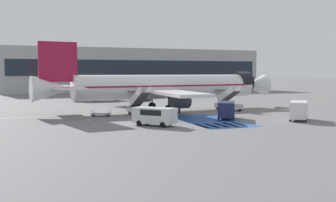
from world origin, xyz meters
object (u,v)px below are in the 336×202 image
Objects in this scene: boarding_stairs_aft at (140,108)px; terminal_building at (137,70)px; service_van_1 at (226,109)px; service_van_2 at (155,115)px; boarding_stairs_forward at (228,104)px; ground_crew_0 at (179,106)px; airliner at (165,87)px; baggage_cart at (101,114)px; service_van_0 at (299,109)px; fuel_tanker at (98,94)px; ground_crew_1 at (175,107)px.

boarding_stairs_aft is 0.07× the size of terminal_building.
service_van_2 is (-10.83, -2.96, -0.08)m from service_van_1.
ground_crew_0 is at bearing 179.90° from boarding_stairs_forward.
boarding_stairs_forward is (9.50, -3.36, -2.76)m from airliner.
baggage_cart is at bearing -74.76° from airliner.
boarding_stairs_aft is 1.83× the size of baggage_cart.
boarding_stairs_aft is 1.12× the size of service_van_0.
fuel_tanker is 6.02× the size of ground_crew_0.
airliner is 23.48× the size of ground_crew_0.
fuel_tanker is (-15.94, 27.02, 0.62)m from boarding_stairs_forward.
ground_crew_1 is 69.76m from terminal_building.
ground_crew_1 is (-11.85, 12.67, -0.35)m from service_van_0.
terminal_building is (13.12, 62.82, 2.96)m from airliner.
boarding_stairs_forward is at bearing 31.26° from fuel_tanker.
airliner is 14.23m from service_van_1.
service_van_1 is 2.56× the size of ground_crew_1.
baggage_cart is at bearing 166.45° from boarding_stairs_aft.
service_van_2 is 12.67m from baggage_cart.
service_van_0 is (1.89, -14.67, 0.42)m from boarding_stairs_forward.
baggage_cart is at bearing -8.78° from fuel_tanker.
service_van_1 is at bearing 11.12° from service_van_0.
ground_crew_1 is (-4.00, 8.20, -0.27)m from service_van_1.
service_van_1 is 9.13m from ground_crew_1.
boarding_stairs_forward is 3.13× the size of ground_crew_0.
service_van_1 is at bearing 165.00° from ground_crew_1.
airliner reaches higher than fuel_tanker.
ground_crew_1 is (-9.97, -2.00, 0.07)m from boarding_stairs_forward.
ground_crew_1 reaches higher than baggage_cart.
ground_crew_1 is at bearing -164.82° from service_van_2.
airliner reaches higher than ground_crew_1.
fuel_tanker reaches higher than service_van_0.
boarding_stairs_forward is 0.52× the size of fuel_tanker.
service_van_2 is (-1.58, -11.37, 0.24)m from boarding_stairs_aft.
ground_crew_0 is (6.35, 0.76, -0.01)m from boarding_stairs_aft.
service_van_2 is 2.81× the size of ground_crew_0.
fuel_tanker reaches higher than service_van_2.
ground_crew_0 is at bearing -100.52° from terminal_building.
terminal_building reaches higher than fuel_tanker.
ground_crew_1 is at bearing -175.35° from boarding_stairs_forward.
boarding_stairs_forward is at bearing -89.81° from service_van_1.
boarding_stairs_forward is at bearing 63.81° from airliner.
service_van_2 is 14.50m from ground_crew_0.
fuel_tanker is 29.64m from ground_crew_1.
fuel_tanker is 3.52× the size of baggage_cart.
airliner is 24.61m from fuel_tanker.
ground_crew_1 is (-0.47, -5.36, -2.69)m from airliner.
terminal_building reaches higher than service_van_0.
terminal_building reaches higher than service_van_2.
boarding_stairs_forward is 1.00× the size of boarding_stairs_aft.
airliner is at bearing -90.18° from ground_crew_0.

